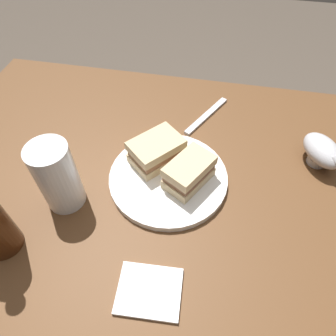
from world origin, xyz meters
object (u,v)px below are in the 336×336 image
at_px(plate, 166,177).
at_px(sandwich_half_right, 156,151).
at_px(pint_glass, 59,179).
at_px(napkin, 149,291).
at_px(gravy_boat, 323,151).
at_px(fork, 206,116).
at_px(sandwich_half_left, 189,172).

xyz_separation_m(plate, sandwich_half_right, (0.03, -0.04, 0.04)).
bearing_deg(pint_glass, napkin, 144.56).
distance_m(pint_glass, gravy_boat, 0.58).
xyz_separation_m(sandwich_half_right, fork, (-0.10, -0.19, -0.04)).
xyz_separation_m(gravy_boat, napkin, (0.32, 0.36, -0.04)).
height_order(sandwich_half_left, pint_glass, pint_glass).
distance_m(pint_glass, napkin, 0.27).
bearing_deg(fork, napkin, 22.59).
bearing_deg(sandwich_half_right, pint_glass, 38.60).
height_order(plate, pint_glass, pint_glass).
relative_size(sandwich_half_left, pint_glass, 0.81).
bearing_deg(sandwich_half_left, plate, -7.28).
relative_size(pint_glass, napkin, 1.41).
bearing_deg(napkin, gravy_boat, -131.29).
relative_size(sandwich_half_right, fork, 0.76).
relative_size(plate, gravy_boat, 2.05).
distance_m(sandwich_half_right, napkin, 0.29).
xyz_separation_m(plate, pint_glass, (0.20, 0.09, 0.06)).
bearing_deg(fork, gravy_boat, 95.29).
height_order(plate, sandwich_half_right, sandwich_half_right).
xyz_separation_m(pint_glass, fork, (-0.26, -0.32, -0.07)).
height_order(sandwich_half_left, gravy_boat, sandwich_half_left).
bearing_deg(pint_glass, sandwich_half_left, -160.87).
height_order(gravy_boat, fork, gravy_boat).
distance_m(napkin, fork, 0.48).
relative_size(gravy_boat, napkin, 1.16).
bearing_deg(napkin, sandwich_half_left, -97.43).
relative_size(sandwich_half_left, napkin, 1.14).
xyz_separation_m(gravy_boat, fork, (0.27, -0.11, -0.04)).
distance_m(sandwich_half_right, gravy_boat, 0.38).
bearing_deg(gravy_boat, sandwich_half_left, 23.10).
bearing_deg(plate, pint_glass, 25.10).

